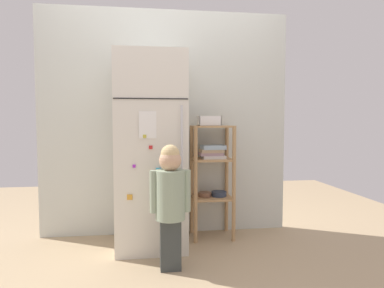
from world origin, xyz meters
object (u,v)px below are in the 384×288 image
at_px(fruit_bin, 210,122).
at_px(child_standing, 170,194).
at_px(refrigerator, 151,151).
at_px(pantry_shelf_unit, 212,168).

bearing_deg(fruit_bin, child_standing, -123.14).
xyz_separation_m(refrigerator, child_standing, (0.13, -0.52, -0.28)).
distance_m(refrigerator, fruit_bin, 0.63).
relative_size(refrigerator, pantry_shelf_unit, 1.58).
relative_size(refrigerator, fruit_bin, 8.28).
bearing_deg(child_standing, refrigerator, 104.52).
xyz_separation_m(refrigerator, pantry_shelf_unit, (0.58, 0.14, -0.18)).
height_order(refrigerator, pantry_shelf_unit, refrigerator).
xyz_separation_m(refrigerator, fruit_bin, (0.55, 0.12, 0.26)).
bearing_deg(fruit_bin, pantry_shelf_unit, 35.90).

